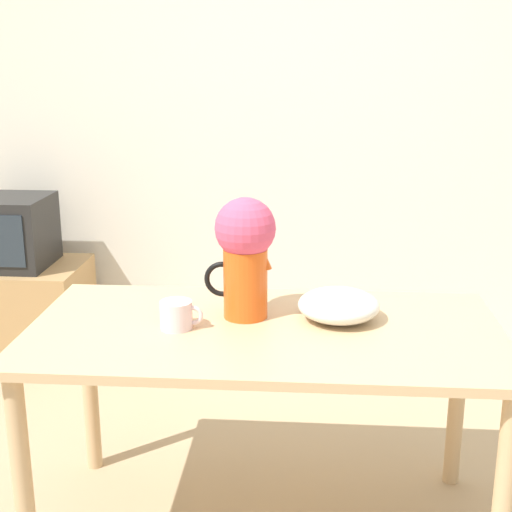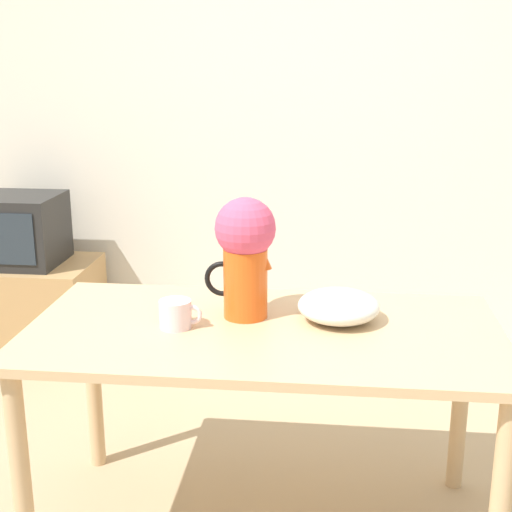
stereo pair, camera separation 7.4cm
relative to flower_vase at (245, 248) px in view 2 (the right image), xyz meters
name	(u,v)px [view 2 (the right image)]	position (x,y,z in m)	size (l,w,h in m)	color
wall_back	(311,111)	(0.15, 1.70, 0.31)	(8.00, 0.05, 2.60)	silver
table	(264,356)	(0.07, -0.10, -0.34)	(1.53, 0.79, 0.75)	tan
flower_vase	(245,248)	(0.00, 0.00, 0.00)	(0.24, 0.20, 0.41)	#E05619
coffee_mug	(176,314)	(-0.21, -0.12, -0.19)	(0.14, 0.10, 0.09)	silver
white_bowl	(339,306)	(0.31, 0.00, -0.19)	(0.27, 0.27, 0.10)	silver
tv_stand	(27,307)	(-1.38, 1.32, -0.73)	(0.75, 0.52, 0.51)	tan
tv_set	(20,230)	(-1.38, 1.31, -0.29)	(0.43, 0.41, 0.37)	black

